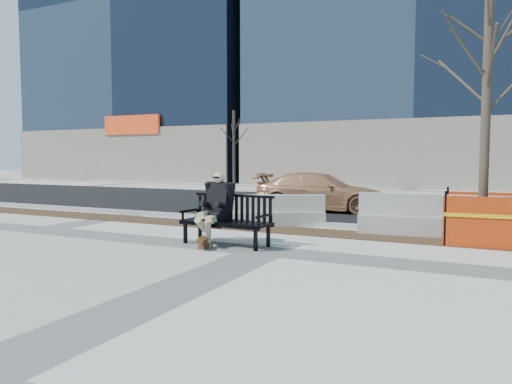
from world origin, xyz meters
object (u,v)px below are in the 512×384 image
at_px(tree_fence, 481,243).
at_px(jersey_barrier_left, 270,225).
at_px(bench, 226,245).
at_px(sedan, 320,211).
at_px(jersey_barrier_right, 434,236).
at_px(seated_man, 217,243).

bearing_deg(tree_fence, jersey_barrier_left, 174.99).
height_order(bench, sedan, sedan).
relative_size(bench, jersey_barrier_left, 0.69).
distance_m(tree_fence, jersey_barrier_right, 1.12).
bearing_deg(jersey_barrier_left, bench, -108.65).
bearing_deg(sedan, jersey_barrier_right, -139.44).
bearing_deg(jersey_barrier_left, jersey_barrier_right, -23.86).
relative_size(sedan, jersey_barrier_right, 1.31).
relative_size(bench, tree_fence, 0.35).
distance_m(seated_man, sedan, 6.78).
bearing_deg(jersey_barrier_left, seated_man, -113.74).
xyz_separation_m(bench, jersey_barrier_right, (3.77, 3.04, 0.00)).
distance_m(bench, seated_man, 0.28).
bearing_deg(jersey_barrier_right, sedan, 131.99).
height_order(bench, jersey_barrier_left, bench).
distance_m(jersey_barrier_left, jersey_barrier_right, 4.09).
bearing_deg(bench, tree_fence, 32.29).
relative_size(tree_fence, jersey_barrier_right, 1.67).
xyz_separation_m(bench, seated_man, (-0.27, 0.07, 0.00)).
relative_size(seated_man, sedan, 0.34).
xyz_separation_m(sedan, jersey_barrier_left, (-0.12, -3.88, 0.00)).
distance_m(sedan, jersey_barrier_right, 5.50).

